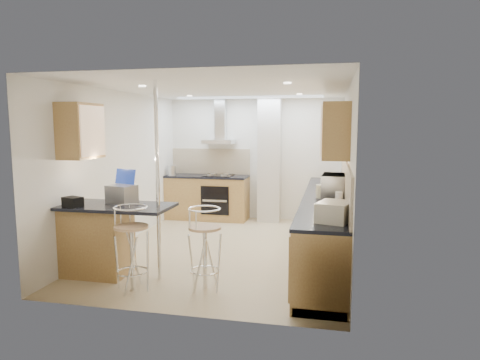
% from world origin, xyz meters
% --- Properties ---
extents(ground, '(4.80, 4.80, 0.00)m').
position_xyz_m(ground, '(0.00, 0.00, 0.00)').
color(ground, '#CFBD8A').
rests_on(ground, ground).
extents(room_shell, '(3.64, 4.84, 2.51)m').
position_xyz_m(room_shell, '(0.32, 0.38, 1.54)').
color(room_shell, white).
rests_on(room_shell, ground).
extents(right_counter, '(0.63, 4.40, 0.92)m').
position_xyz_m(right_counter, '(1.50, 0.00, 0.46)').
color(right_counter, '#9E6E3F').
rests_on(right_counter, ground).
extents(back_counter, '(1.70, 0.63, 0.92)m').
position_xyz_m(back_counter, '(-0.95, 2.10, 0.46)').
color(back_counter, '#9E6E3F').
rests_on(back_counter, ground).
extents(peninsula, '(1.47, 0.72, 0.94)m').
position_xyz_m(peninsula, '(-1.12, -1.45, 0.48)').
color(peninsula, '#9E6E3F').
rests_on(peninsula, ground).
extents(microwave, '(0.44, 0.62, 0.33)m').
position_xyz_m(microwave, '(1.66, -0.11, 1.09)').
color(microwave, white).
rests_on(microwave, right_counter).
extents(laptop, '(0.41, 0.35, 0.24)m').
position_xyz_m(laptop, '(-1.09, -1.33, 1.06)').
color(laptop, gray).
rests_on(laptop, peninsula).
extents(bag, '(0.27, 0.23, 0.12)m').
position_xyz_m(bag, '(-1.58, -1.68, 1.00)').
color(bag, black).
rests_on(bag, peninsula).
extents(bar_stool_near, '(0.56, 0.56, 1.03)m').
position_xyz_m(bar_stool_near, '(-0.69, -1.87, 0.51)').
color(bar_stool_near, tan).
rests_on(bar_stool_near, ground).
extents(bar_stool_end, '(0.58, 0.58, 1.00)m').
position_xyz_m(bar_stool_end, '(0.13, -1.64, 0.50)').
color(bar_stool_end, tan).
rests_on(bar_stool_end, ground).
extents(jar_a, '(0.16, 0.16, 0.16)m').
position_xyz_m(jar_a, '(1.47, 0.53, 1.00)').
color(jar_a, beige).
rests_on(jar_a, right_counter).
extents(jar_b, '(0.14, 0.14, 0.14)m').
position_xyz_m(jar_b, '(1.50, 0.99, 0.99)').
color(jar_b, beige).
rests_on(jar_b, right_counter).
extents(jar_c, '(0.18, 0.18, 0.19)m').
position_xyz_m(jar_c, '(1.44, -0.23, 1.02)').
color(jar_c, '#B6B492').
rests_on(jar_c, right_counter).
extents(jar_d, '(0.11, 0.11, 0.13)m').
position_xyz_m(jar_d, '(1.69, -0.44, 0.98)').
color(jar_d, white).
rests_on(jar_d, right_counter).
extents(bread_bin, '(0.42, 0.48, 0.21)m').
position_xyz_m(bread_bin, '(1.62, -1.73, 1.03)').
color(bread_bin, beige).
rests_on(bread_bin, right_counter).
extents(kettle, '(0.16, 0.16, 0.20)m').
position_xyz_m(kettle, '(-1.65, 1.92, 1.02)').
color(kettle, silver).
rests_on(kettle, back_counter).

